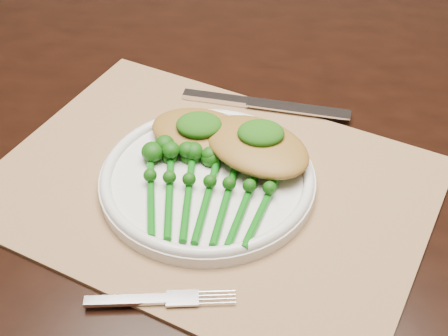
# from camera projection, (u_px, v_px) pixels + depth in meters

# --- Properties ---
(dining_table) EXTENTS (1.69, 1.06, 0.75)m
(dining_table) POSITION_uv_depth(u_px,v_px,m) (238.00, 295.00, 1.06)
(dining_table) COLOR black
(dining_table) RESTS_ON ground
(placemat) EXTENTS (0.59, 0.52, 0.00)m
(placemat) POSITION_uv_depth(u_px,v_px,m) (209.00, 187.00, 0.71)
(placemat) COLOR #98724D
(placemat) RESTS_ON dining_table
(dinner_plate) EXTENTS (0.24, 0.24, 0.02)m
(dinner_plate) POSITION_uv_depth(u_px,v_px,m) (207.00, 178.00, 0.70)
(dinner_plate) COLOR silver
(dinner_plate) RESTS_ON placemat
(knife) EXTENTS (0.22, 0.05, 0.01)m
(knife) POSITION_uv_depth(u_px,v_px,m) (249.00, 102.00, 0.82)
(knife) COLOR silver
(knife) RESTS_ON placemat
(fork) EXTENTS (0.14, 0.03, 0.00)m
(fork) POSITION_uv_depth(u_px,v_px,m) (170.00, 299.00, 0.59)
(fork) COLOR silver
(fork) RESTS_ON placemat
(chicken_fillet_left) EXTENTS (0.14, 0.12, 0.02)m
(chicken_fillet_left) POSITION_uv_depth(u_px,v_px,m) (201.00, 132.00, 0.74)
(chicken_fillet_left) COLOR olive
(chicken_fillet_left) RESTS_ON dinner_plate
(chicken_fillet_right) EXTENTS (0.16, 0.15, 0.03)m
(chicken_fillet_right) POSITION_uv_depth(u_px,v_px,m) (257.00, 146.00, 0.71)
(chicken_fillet_right) COLOR olive
(chicken_fillet_right) RESTS_ON dinner_plate
(pesto_dollop_left) EXTENTS (0.05, 0.05, 0.02)m
(pesto_dollop_left) POSITION_uv_depth(u_px,v_px,m) (199.00, 125.00, 0.73)
(pesto_dollop_left) COLOR #124209
(pesto_dollop_left) RESTS_ON chicken_fillet_left
(pesto_dollop_right) EXTENTS (0.05, 0.05, 0.02)m
(pesto_dollop_right) POSITION_uv_depth(u_px,v_px,m) (261.00, 133.00, 0.70)
(pesto_dollop_right) COLOR #124209
(pesto_dollop_right) RESTS_ON chicken_fillet_right
(broccolini_bundle) EXTENTS (0.16, 0.18, 0.04)m
(broccolini_bundle) POSITION_uv_depth(u_px,v_px,m) (207.00, 199.00, 0.67)
(broccolini_bundle) COLOR #0C5B0F
(broccolini_bundle) RESTS_ON dinner_plate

